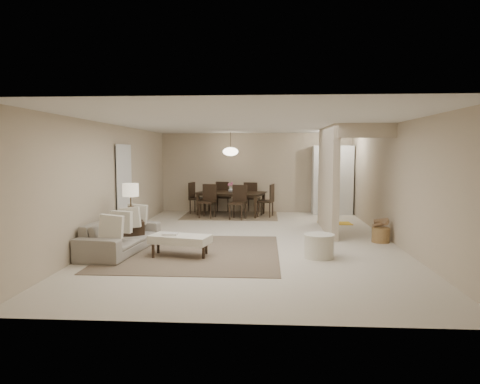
# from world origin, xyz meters

# --- Properties ---
(floor) EXTENTS (9.00, 9.00, 0.00)m
(floor) POSITION_xyz_m (0.00, 0.00, 0.00)
(floor) COLOR beige
(floor) RESTS_ON ground
(ceiling) EXTENTS (9.00, 9.00, 0.00)m
(ceiling) POSITION_xyz_m (0.00, 0.00, 2.50)
(ceiling) COLOR white
(ceiling) RESTS_ON back_wall
(back_wall) EXTENTS (6.00, 0.00, 6.00)m
(back_wall) POSITION_xyz_m (0.00, 4.50, 1.25)
(back_wall) COLOR #C3B093
(back_wall) RESTS_ON floor
(left_wall) EXTENTS (0.00, 9.00, 9.00)m
(left_wall) POSITION_xyz_m (-3.00, 0.00, 1.25)
(left_wall) COLOR #C3B093
(left_wall) RESTS_ON floor
(right_wall) EXTENTS (0.00, 9.00, 9.00)m
(right_wall) POSITION_xyz_m (3.00, 0.00, 1.25)
(right_wall) COLOR #C3B093
(right_wall) RESTS_ON floor
(partition) EXTENTS (0.15, 2.50, 2.50)m
(partition) POSITION_xyz_m (1.80, 1.25, 1.25)
(partition) COLOR #C3B093
(partition) RESTS_ON floor
(doorway) EXTENTS (0.04, 0.90, 2.04)m
(doorway) POSITION_xyz_m (-2.97, 0.60, 1.02)
(doorway) COLOR black
(doorway) RESTS_ON floor
(pantry_cabinet) EXTENTS (1.20, 0.55, 2.10)m
(pantry_cabinet) POSITION_xyz_m (2.35, 4.15, 1.05)
(pantry_cabinet) COLOR silver
(pantry_cabinet) RESTS_ON floor
(flush_light) EXTENTS (0.44, 0.44, 0.05)m
(flush_light) POSITION_xyz_m (2.30, 3.20, 2.46)
(flush_light) COLOR white
(flush_light) RESTS_ON ceiling
(living_rug) EXTENTS (3.20, 3.20, 0.01)m
(living_rug) POSITION_xyz_m (-1.04, -1.17, 0.01)
(living_rug) COLOR brown
(living_rug) RESTS_ON floor
(sofa) EXTENTS (2.19, 1.05, 0.62)m
(sofa) POSITION_xyz_m (-2.45, -1.17, 0.31)
(sofa) COLOR gray
(sofa) RESTS_ON floor
(ottoman_bench) EXTENTS (1.18, 0.75, 0.39)m
(ottoman_bench) POSITION_xyz_m (-1.24, -1.47, 0.31)
(ottoman_bench) COLOR beige
(ottoman_bench) RESTS_ON living_rug
(side_table) EXTENTS (0.62, 0.62, 0.51)m
(side_table) POSITION_xyz_m (-2.40, -0.67, 0.26)
(side_table) COLOR black
(side_table) RESTS_ON floor
(table_lamp) EXTENTS (0.32, 0.32, 0.76)m
(table_lamp) POSITION_xyz_m (-2.40, -0.67, 1.08)
(table_lamp) COLOR #47361E
(table_lamp) RESTS_ON side_table
(round_pouf) EXTENTS (0.55, 0.55, 0.42)m
(round_pouf) POSITION_xyz_m (1.28, -1.42, 0.21)
(round_pouf) COLOR beige
(round_pouf) RESTS_ON floor
(wicker_basket) EXTENTS (0.48, 0.48, 0.31)m
(wicker_basket) POSITION_xyz_m (2.75, 0.00, 0.16)
(wicker_basket) COLOR olive
(wicker_basket) RESTS_ON floor
(dining_rug) EXTENTS (2.80, 2.10, 0.01)m
(dining_rug) POSITION_xyz_m (-0.74, 3.70, 0.01)
(dining_rug) COLOR brown
(dining_rug) RESTS_ON floor
(dining_table) EXTENTS (2.21, 1.58, 0.70)m
(dining_table) POSITION_xyz_m (-0.74, 3.70, 0.35)
(dining_table) COLOR black
(dining_table) RESTS_ON dining_rug
(dining_chairs) EXTENTS (2.63, 2.17, 0.97)m
(dining_chairs) POSITION_xyz_m (-0.74, 3.70, 0.49)
(dining_chairs) COLOR black
(dining_chairs) RESTS_ON dining_rug
(vase) EXTENTS (0.17, 0.17, 0.16)m
(vase) POSITION_xyz_m (-0.74, 3.70, 0.78)
(vase) COLOR silver
(vase) RESTS_ON dining_table
(yellow_mat) EXTENTS (0.89, 0.58, 0.01)m
(yellow_mat) POSITION_xyz_m (2.17, 2.36, 0.01)
(yellow_mat) COLOR gold
(yellow_mat) RESTS_ON floor
(pendant_light) EXTENTS (0.46, 0.46, 0.71)m
(pendant_light) POSITION_xyz_m (-0.74, 3.70, 1.92)
(pendant_light) COLOR #47361E
(pendant_light) RESTS_ON ceiling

